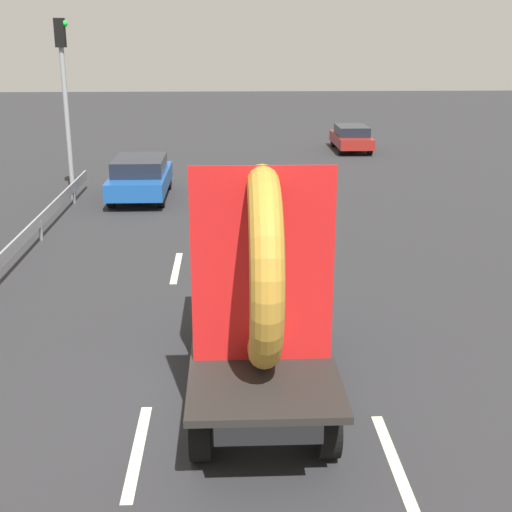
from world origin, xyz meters
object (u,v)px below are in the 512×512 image
(traffic_light, at_px, (64,85))
(distant_sedan, at_px, (140,176))
(oncoming_car, at_px, (351,137))
(flatbed_truck, at_px, (257,279))

(traffic_light, bearing_deg, distant_sedan, 1.83)
(distant_sedan, relative_size, oncoming_car, 1.17)
(flatbed_truck, height_order, oncoming_car, flatbed_truck)
(flatbed_truck, distance_m, distant_sedan, 13.76)
(oncoming_car, bearing_deg, distant_sedan, -132.56)
(flatbed_truck, bearing_deg, oncoming_car, 76.47)
(traffic_light, xyz_separation_m, oncoming_car, (11.33, 9.90, -3.20))
(distant_sedan, xyz_separation_m, traffic_light, (-2.32, -0.07, 3.09))
(traffic_light, height_order, oncoming_car, traffic_light)
(distant_sedan, height_order, oncoming_car, distant_sedan)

